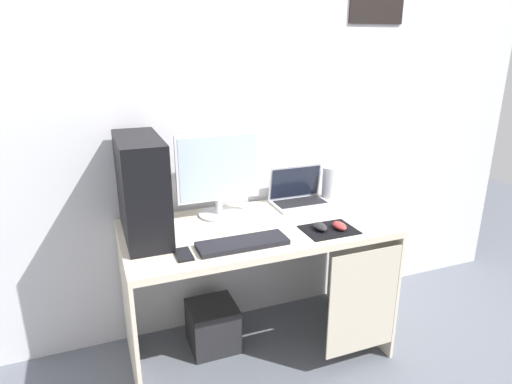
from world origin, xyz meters
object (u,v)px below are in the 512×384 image
mouse_left (320,227)px  cell_phone (184,254)px  mouse_right (340,226)px  subwoofer (213,326)px  laptop (299,196)px  pc_tower (142,188)px  monitor (218,176)px  keyboard (243,243)px  speaker (330,182)px

mouse_left → cell_phone: bearing=-178.3°
mouse_right → subwoofer: size_ratio=0.37×
subwoofer → laptop: bearing=9.9°
mouse_left → subwoofer: bearing=148.7°
laptop → mouse_left: bearing=-101.5°
laptop → cell_phone: (-0.77, -0.42, -0.04)m
pc_tower → cell_phone: (0.12, -0.28, -0.24)m
subwoofer → pc_tower: bearing=-173.6°
subwoofer → mouse_left: bearing=-31.3°
monitor → keyboard: bearing=-91.3°
speaker → mouse_right: size_ratio=1.96×
laptop → mouse_right: (0.01, -0.42, -0.02)m
monitor → mouse_right: monitor is taller
mouse_right → cell_phone: size_ratio=0.74×
keyboard → mouse_right: mouse_right is taller
laptop → speaker: bearing=7.1°
cell_phone → pc_tower: bearing=113.7°
mouse_left → subwoofer: 0.86m
subwoofer → cell_phone: bearing=-122.6°
mouse_right → subwoofer: 0.93m
speaker → mouse_right: (-0.20, -0.45, -0.07)m
mouse_left → speaker: bearing=54.7°
mouse_right → mouse_left: bearing=165.3°
pc_tower → monitor: 0.42m
keyboard → mouse_left: (0.41, 0.02, 0.01)m
keyboard → mouse_left: size_ratio=4.38×
speaker → subwoofer: size_ratio=0.72×
speaker → cell_phone: size_ratio=1.45×
pc_tower → mouse_right: size_ratio=5.02×
mouse_right → cell_phone: bearing=179.6°
laptop → cell_phone: 0.88m
speaker → keyboard: speaker is taller
pc_tower → monitor: size_ratio=1.07×
cell_phone → mouse_right: bearing=-0.4°
keyboard → pc_tower: bearing=144.8°
speaker → subwoofer: bearing=-170.9°
mouse_left → mouse_right: same height
monitor → subwoofer: bearing=-135.9°
pc_tower → speaker: size_ratio=2.56×
keyboard → mouse_right: 0.51m
pc_tower → keyboard: pc_tower is taller
monitor → speaker: (0.71, 0.05, -0.13)m
speaker → mouse_right: 0.50m
pc_tower → cell_phone: 0.39m
laptop → mouse_left: 0.40m
monitor → laptop: 0.52m
monitor → speaker: monitor is taller
mouse_left → mouse_right: bearing=-14.7°
mouse_left → keyboard: bearing=-177.2°
pc_tower → subwoofer: 0.93m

